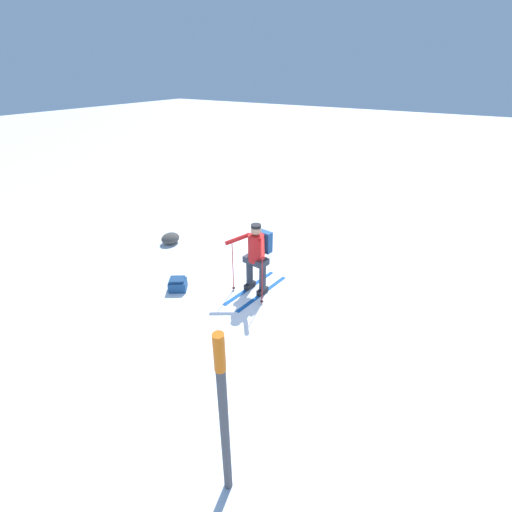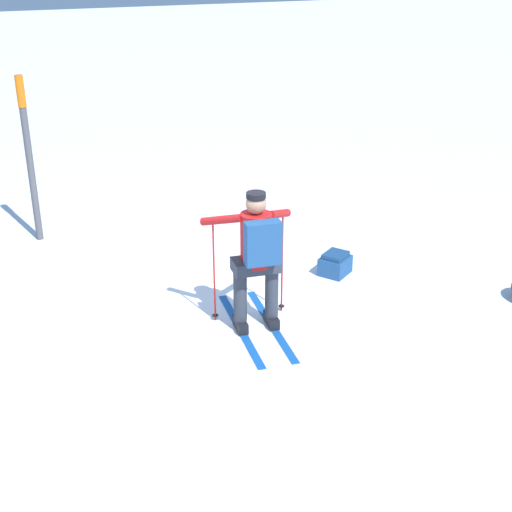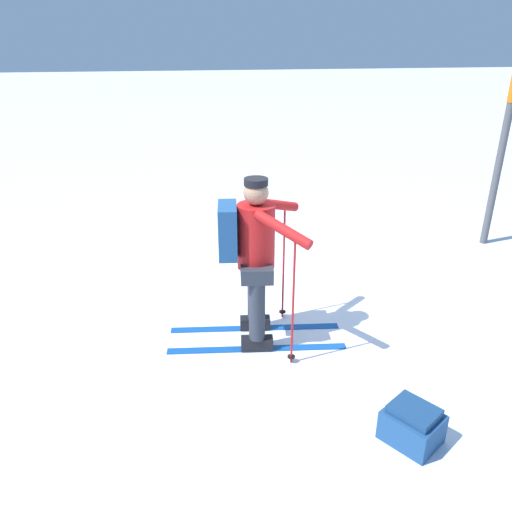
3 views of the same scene
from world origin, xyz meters
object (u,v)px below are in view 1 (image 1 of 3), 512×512
object	(u,v)px
skier	(257,254)
dropped_backpack	(178,284)
trail_marker	(223,410)
rock_boulder	(170,238)

from	to	relation	value
skier	dropped_backpack	distance (m)	1.94
skier	trail_marker	world-z (taller)	trail_marker
skier	rock_boulder	xyz separation A→B (m)	(0.69, 3.33, -0.78)
dropped_backpack	rock_boulder	distance (m)	2.44
skier	trail_marker	size ratio (longest dim) A/B	0.73
skier	rock_boulder	size ratio (longest dim) A/B	3.23
skier	dropped_backpack	bearing A→B (deg)	121.47
skier	dropped_backpack	world-z (taller)	skier
dropped_backpack	rock_boulder	size ratio (longest dim) A/B	0.93
dropped_backpack	trail_marker	distance (m)	4.54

